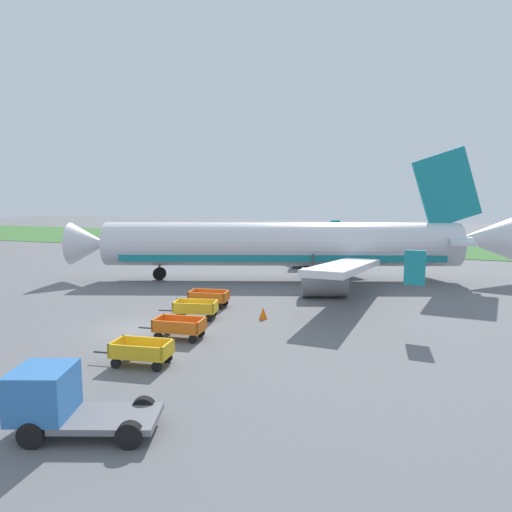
{
  "coord_description": "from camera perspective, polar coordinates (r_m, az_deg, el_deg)",
  "views": [
    {
      "loc": [
        14.64,
        -21.8,
        7.39
      ],
      "look_at": [
        3.1,
        11.48,
        2.8
      ],
      "focal_mm": 33.42,
      "sensor_mm": 36.0,
      "label": 1
    }
  ],
  "objects": [
    {
      "name": "traffic_cone_near_plane",
      "position": [
        28.52,
        0.86,
        -6.88
      ],
      "size": [
        0.52,
        0.52,
        0.69
      ],
      "primitive_type": "cone",
      "color": "orange",
      "rests_on": "ground"
    },
    {
      "name": "grass_strip",
      "position": [
        74.07,
        7.64,
        1.66
      ],
      "size": [
        220.0,
        28.0,
        0.06
      ],
      "primitive_type": "cube",
      "color": "#3D7033",
      "rests_on": "ground"
    },
    {
      "name": "service_truck_beside_carts",
      "position": [
        16.5,
        -22.47,
        -15.58
      ],
      "size": [
        4.75,
        3.19,
        2.1
      ],
      "color": "slate",
      "rests_on": "ground"
    },
    {
      "name": "baggage_cart_third_in_row",
      "position": [
        28.77,
        -7.25,
        -6.29
      ],
      "size": [
        3.63,
        1.88,
        1.07
      ],
      "color": "gold",
      "rests_on": "ground"
    },
    {
      "name": "baggage_cart_nearest",
      "position": [
        21.62,
        -13.54,
        -11.09
      ],
      "size": [
        3.61,
        1.7,
        1.07
      ],
      "color": "gold",
      "rests_on": "ground"
    },
    {
      "name": "airplane",
      "position": [
        40.75,
        4.47,
        1.29
      ],
      "size": [
        36.77,
        29.88,
        11.34
      ],
      "color": "silver",
      "rests_on": "ground"
    },
    {
      "name": "baggage_cart_second_in_row",
      "position": [
        25.02,
        -9.18,
        -8.42
      ],
      "size": [
        3.61,
        1.64,
        1.07
      ],
      "color": "orange",
      "rests_on": "ground"
    },
    {
      "name": "ground_plane",
      "position": [
        27.29,
        -14.35,
        -8.53
      ],
      "size": [
        220.0,
        220.0,
        0.0
      ],
      "primitive_type": "plane",
      "color": "slate"
    },
    {
      "name": "baggage_cart_fourth_in_row",
      "position": [
        31.62,
        -5.69,
        -5.01
      ],
      "size": [
        3.61,
        1.67,
        1.07
      ],
      "color": "orange",
      "rests_on": "ground"
    }
  ]
}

